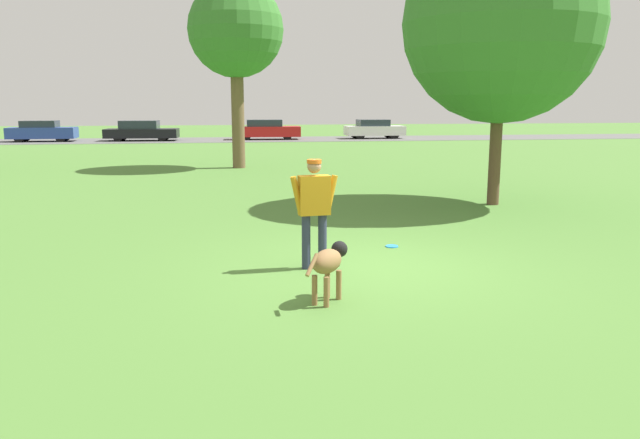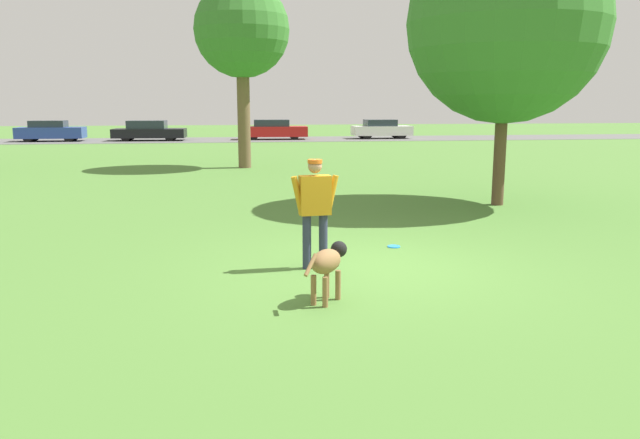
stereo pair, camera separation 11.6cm
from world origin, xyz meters
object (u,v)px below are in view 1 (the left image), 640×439
(tree_near_right, at_px, (502,24))
(parked_car_black, at_px, (141,131))
(parked_car_white, at_px, (374,129))
(dog, at_px, (329,263))
(parked_car_blue, at_px, (42,131))
(person, at_px, (314,204))
(frisbee, at_px, (392,246))
(parked_car_red, at_px, (266,130))
(tree_mid_center, at_px, (236,31))

(tree_near_right, height_order, parked_car_black, tree_near_right)
(parked_car_white, bearing_deg, dog, -105.69)
(parked_car_blue, bearing_deg, parked_car_white, -0.71)
(parked_car_black, bearing_deg, parked_car_white, 3.49)
(person, bearing_deg, frisbee, 31.80)
(parked_car_red, bearing_deg, parked_car_blue, -177.25)
(dog, xyz_separation_m, parked_car_red, (1.59, 34.40, 0.15))
(parked_car_red, bearing_deg, parked_car_white, 2.63)
(parked_car_blue, distance_m, parked_car_white, 21.48)
(tree_near_right, distance_m, tree_mid_center, 11.33)
(parked_car_black, relative_size, parked_car_white, 1.16)
(parked_car_blue, bearing_deg, parked_car_red, -0.67)
(dog, distance_m, parked_car_black, 34.81)
(person, relative_size, tree_mid_center, 0.24)
(person, xyz_separation_m, parked_car_white, (8.92, 32.84, -0.33))
(parked_car_blue, xyz_separation_m, parked_car_black, (6.07, -0.10, -0.02))
(parked_car_blue, relative_size, parked_car_red, 0.90)
(dog, xyz_separation_m, tree_mid_center, (-0.68, 16.46, 4.53))
(parked_car_black, bearing_deg, dog, -76.67)
(parked_car_red, height_order, parked_car_white, parked_car_red)
(dog, height_order, frisbee, dog)
(person, height_order, tree_near_right, tree_near_right)
(parked_car_blue, bearing_deg, frisbee, -66.96)
(dog, height_order, parked_car_black, parked_car_black)
(tree_mid_center, relative_size, parked_car_white, 1.71)
(tree_near_right, xyz_separation_m, tree_mid_center, (-5.91, 9.64, 0.78))
(person, xyz_separation_m, frisbee, (1.53, 1.19, -0.97))
(parked_car_white, bearing_deg, tree_mid_center, -119.32)
(dog, xyz_separation_m, parked_car_blue, (-12.51, 34.31, 0.15))
(dog, distance_m, tree_near_right, 9.37)
(tree_mid_center, bearing_deg, parked_car_red, 82.80)
(dog, relative_size, parked_car_blue, 0.21)
(tree_mid_center, distance_m, parked_car_red, 18.61)
(parked_car_white, bearing_deg, frisbee, -104.23)
(parked_car_black, xyz_separation_m, parked_car_white, (15.40, 0.22, 0.02))
(dog, bearing_deg, tree_mid_center, 38.94)
(tree_near_right, xyz_separation_m, parked_car_red, (-3.64, 27.58, -3.60))
(tree_near_right, height_order, parked_car_white, tree_near_right)
(tree_near_right, bearing_deg, parked_car_black, 113.06)
(person, distance_m, parked_car_red, 32.85)
(frisbee, relative_size, parked_car_white, 0.06)
(frisbee, xyz_separation_m, parked_car_black, (-8.02, 31.44, 0.62))
(person, bearing_deg, parked_car_white, 68.85)
(tree_mid_center, relative_size, parked_car_blue, 1.68)
(tree_mid_center, bearing_deg, tree_near_right, -58.50)
(parked_car_white, bearing_deg, tree_near_right, -98.81)
(frisbee, bearing_deg, dog, -119.62)
(frisbee, relative_size, parked_car_black, 0.05)
(parked_car_blue, distance_m, parked_car_black, 6.08)
(tree_near_right, bearing_deg, tree_mid_center, 121.50)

